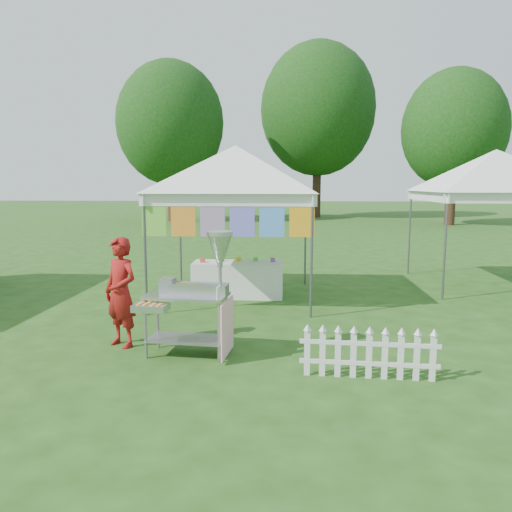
{
  "coord_description": "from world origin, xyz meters",
  "views": [
    {
      "loc": [
        1.0,
        -6.25,
        2.26
      ],
      "look_at": [
        0.5,
        1.76,
        1.1
      ],
      "focal_mm": 35.0,
      "sensor_mm": 36.0,
      "label": 1
    }
  ],
  "objects": [
    {
      "name": "ground",
      "position": [
        0.0,
        0.0,
        0.0
      ],
      "size": [
        120.0,
        120.0,
        0.0
      ],
      "primitive_type": "plane",
      "color": "#254413",
      "rests_on": "ground"
    },
    {
      "name": "canopy_main",
      "position": [
        0.0,
        3.49,
        2.99
      ],
      "size": [
        4.24,
        4.24,
        3.45
      ],
      "color": "#59595E",
      "rests_on": "ground"
    },
    {
      "name": "canopy_right",
      "position": [
        5.5,
        5.0,
        2.99
      ],
      "size": [
        4.24,
        4.24,
        3.45
      ],
      "color": "#59595E",
      "rests_on": "ground"
    },
    {
      "name": "tree_left",
      "position": [
        -6.0,
        24.0,
        5.83
      ],
      "size": [
        6.4,
        6.4,
        9.53
      ],
      "color": "#322012",
      "rests_on": "ground"
    },
    {
      "name": "tree_mid",
      "position": [
        3.0,
        28.0,
        7.14
      ],
      "size": [
        7.6,
        7.6,
        11.52
      ],
      "color": "#322012",
      "rests_on": "ground"
    },
    {
      "name": "tree_right",
      "position": [
        10.0,
        22.0,
        5.18
      ],
      "size": [
        5.6,
        5.6,
        8.42
      ],
      "color": "#322012",
      "rests_on": "ground"
    },
    {
      "name": "donut_cart",
      "position": [
        -0.14,
        0.06,
        0.98
      ],
      "size": [
        1.26,
        0.78,
        1.66
      ],
      "rotation": [
        0.0,
        0.0,
        -0.11
      ],
      "color": "gray",
      "rests_on": "ground"
    },
    {
      "name": "vendor",
      "position": [
        -1.3,
        0.41,
        0.77
      ],
      "size": [
        0.67,
        0.61,
        1.54
      ],
      "primitive_type": "imported",
      "rotation": [
        0.0,
        0.0,
        -0.55
      ],
      "color": "maroon",
      "rests_on": "ground"
    },
    {
      "name": "picket_fence",
      "position": [
        1.97,
        -0.59,
        0.29
      ],
      "size": [
        1.62,
        0.14,
        0.56
      ],
      "rotation": [
        0.0,
        0.0,
        -0.07
      ],
      "color": "silver",
      "rests_on": "ground"
    },
    {
      "name": "display_table",
      "position": [
        0.02,
        3.61,
        0.35
      ],
      "size": [
        1.8,
        0.7,
        0.7
      ],
      "primitive_type": "cube",
      "color": "white",
      "rests_on": "ground"
    }
  ]
}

